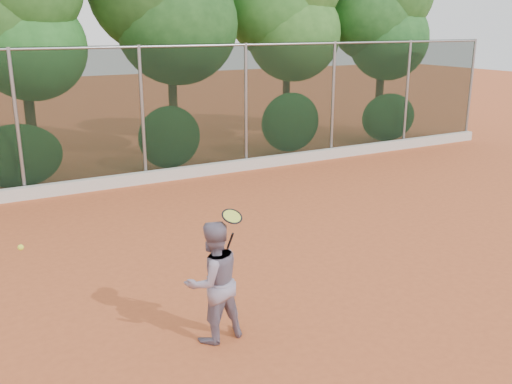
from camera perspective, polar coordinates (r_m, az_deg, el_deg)
ground at (r=9.32m, az=3.02°, el=-8.93°), size 80.00×80.00×0.00m
concrete_curb at (r=15.14m, az=-10.74°, el=1.46°), size 24.00×0.20×0.30m
tennis_player at (r=7.42m, az=-4.31°, el=-8.92°), size 0.85×0.69×1.63m
chainlink_fence at (r=14.97m, az=-11.31°, el=7.95°), size 24.09×0.09×3.50m
foliage_backdrop at (r=16.58m, az=-15.92°, el=17.27°), size 23.70×3.63×7.55m
tennis_racket at (r=7.14m, az=-2.43°, el=-2.74°), size 0.30×0.28×0.55m
tennis_ball_in_flight at (r=6.53m, az=-22.47°, el=-5.15°), size 0.06×0.06×0.06m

